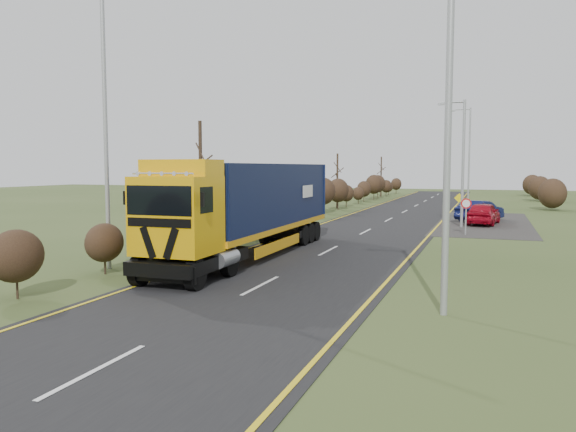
{
  "coord_description": "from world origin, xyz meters",
  "views": [
    {
      "loc": [
        6.85,
        -20.37,
        3.81
      ],
      "look_at": [
        -1.15,
        1.76,
        1.76
      ],
      "focal_mm": 35.0,
      "sensor_mm": 36.0,
      "label": 1
    }
  ],
  "objects_px": {
    "car_blue_sedan": "(480,211)",
    "speed_sign": "(466,210)",
    "car_red_hatchback": "(483,214)",
    "lorry": "(251,203)",
    "streetlight_near": "(444,132)"
  },
  "relations": [
    {
      "from": "car_blue_sedan",
      "to": "streetlight_near",
      "type": "relative_size",
      "value": 0.51
    },
    {
      "from": "lorry",
      "to": "car_red_hatchback",
      "type": "height_order",
      "value": "lorry"
    },
    {
      "from": "car_blue_sedan",
      "to": "speed_sign",
      "type": "height_order",
      "value": "speed_sign"
    },
    {
      "from": "streetlight_near",
      "to": "speed_sign",
      "type": "bearing_deg",
      "value": 90.31
    },
    {
      "from": "car_blue_sedan",
      "to": "car_red_hatchback",
      "type": "bearing_deg",
      "value": 122.77
    },
    {
      "from": "car_blue_sedan",
      "to": "streetlight_near",
      "type": "bearing_deg",
      "value": 115.41
    },
    {
      "from": "streetlight_near",
      "to": "speed_sign",
      "type": "xyz_separation_m",
      "value": [
        -0.1,
        17.99,
        -3.28
      ]
    },
    {
      "from": "car_blue_sedan",
      "to": "streetlight_near",
      "type": "xyz_separation_m",
      "value": [
        -0.5,
        -26.75,
        3.98
      ]
    },
    {
      "from": "lorry",
      "to": "car_red_hatchback",
      "type": "relative_size",
      "value": 3.35
    },
    {
      "from": "car_blue_sedan",
      "to": "speed_sign",
      "type": "xyz_separation_m",
      "value": [
        -0.6,
        -8.77,
        0.7
      ]
    },
    {
      "from": "streetlight_near",
      "to": "speed_sign",
      "type": "distance_m",
      "value": 18.28
    },
    {
      "from": "lorry",
      "to": "streetlight_near",
      "type": "relative_size",
      "value": 1.7
    },
    {
      "from": "car_blue_sedan",
      "to": "streetlight_near",
      "type": "distance_m",
      "value": 27.05
    },
    {
      "from": "lorry",
      "to": "speed_sign",
      "type": "distance_m",
      "value": 13.84
    },
    {
      "from": "car_red_hatchback",
      "to": "car_blue_sedan",
      "type": "distance_m",
      "value": 2.35
    }
  ]
}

